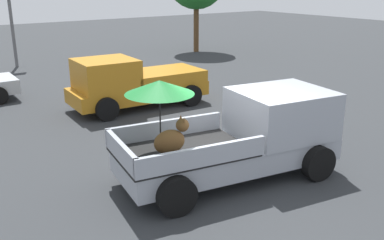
% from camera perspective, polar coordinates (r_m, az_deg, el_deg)
% --- Properties ---
extents(ground_plane, '(80.00, 80.00, 0.00)m').
position_cam_1_polar(ground_plane, '(10.12, 4.77, -7.49)').
color(ground_plane, '#2D3033').
extents(pickup_truck_main, '(5.29, 2.92, 2.42)m').
position_cam_1_polar(pickup_truck_main, '(9.94, 6.81, -1.85)').
color(pickup_truck_main, black).
rests_on(pickup_truck_main, ground).
extents(pickup_truck_red, '(4.90, 2.39, 1.80)m').
position_cam_1_polar(pickup_truck_red, '(15.43, -7.71, 4.82)').
color(pickup_truck_red, black).
rests_on(pickup_truck_red, ground).
extents(motel_sign, '(1.40, 0.16, 4.58)m').
position_cam_1_polar(motel_sign, '(24.14, -22.82, 14.02)').
color(motel_sign, '#59595B').
rests_on(motel_sign, ground).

